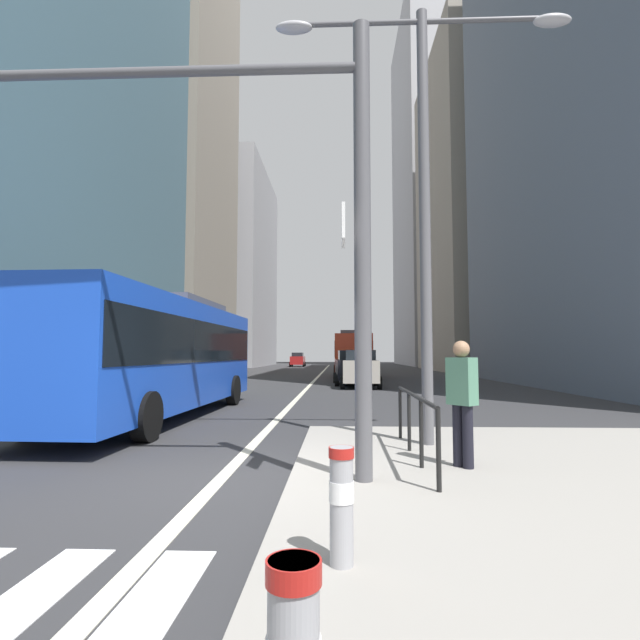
% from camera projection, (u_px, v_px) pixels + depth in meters
% --- Properties ---
extents(ground_plane, '(160.00, 160.00, 0.00)m').
position_uv_depth(ground_plane, '(310.00, 385.00, 26.55)').
color(ground_plane, '#303033').
extents(lane_centre_line, '(0.20, 80.00, 0.01)m').
position_uv_depth(lane_centre_line, '(318.00, 377.00, 36.52)').
color(lane_centre_line, beige).
rests_on(lane_centre_line, ground).
extents(office_tower_left_mid, '(11.21, 16.57, 50.68)m').
position_uv_depth(office_tower_left_mid, '(168.00, 125.00, 49.44)').
color(office_tower_left_mid, gray).
rests_on(office_tower_left_mid, ground).
extents(office_tower_left_far, '(13.59, 23.11, 28.94)m').
position_uv_depth(office_tower_left_far, '(222.00, 269.00, 72.26)').
color(office_tower_left_far, '#9E9EA3').
rests_on(office_tower_left_far, ground).
extents(office_tower_right_near, '(10.49, 24.69, 40.75)m').
position_uv_depth(office_tower_right_near, '(622.00, 9.00, 25.94)').
color(office_tower_right_near, slate).
rests_on(office_tower_right_near, ground).
extents(office_tower_right_mid, '(10.90, 19.42, 34.31)m').
position_uv_depth(office_tower_right_mid, '(481.00, 211.00, 51.72)').
color(office_tower_right_mid, gray).
rests_on(office_tower_right_mid, ground).
extents(office_tower_right_far, '(10.39, 24.90, 57.29)m').
position_uv_depth(office_tower_right_far, '(433.00, 190.00, 78.60)').
color(office_tower_right_far, '#9E9EA3').
rests_on(office_tower_right_far, ground).
extents(city_bus_blue_oncoming, '(2.90, 10.99, 3.40)m').
position_uv_depth(city_bus_blue_oncoming, '(160.00, 350.00, 13.18)').
color(city_bus_blue_oncoming, blue).
rests_on(city_bus_blue_oncoming, ground).
extents(sedan_white_oncoming, '(2.04, 4.30, 1.94)m').
position_uv_depth(sedan_white_oncoming, '(17.00, 381.00, 13.13)').
color(sedan_white_oncoming, silver).
rests_on(sedan_white_oncoming, ground).
extents(city_bus_red_receding, '(2.73, 10.58, 3.40)m').
position_uv_depth(city_bus_red_receding, '(352.00, 353.00, 36.56)').
color(city_bus_red_receding, red).
rests_on(city_bus_red_receding, ground).
extents(car_oncoming_mid, '(2.05, 4.47, 1.94)m').
position_uv_depth(car_oncoming_mid, '(298.00, 359.00, 66.31)').
color(car_oncoming_mid, maroon).
rests_on(car_oncoming_mid, ground).
extents(car_receding_near, '(2.18, 4.16, 1.94)m').
position_uv_depth(car_receding_near, '(352.00, 367.00, 27.33)').
color(car_receding_near, black).
rests_on(car_receding_near, ground).
extents(car_receding_far, '(2.08, 4.31, 1.94)m').
position_uv_depth(car_receding_far, '(360.00, 368.00, 25.10)').
color(car_receding_far, '#B2A899').
rests_on(car_receding_far, ground).
extents(traffic_signal_gantry, '(6.92, 0.65, 6.00)m').
position_uv_depth(traffic_signal_gantry, '(185.00, 172.00, 6.38)').
color(traffic_signal_gantry, '#515156').
rests_on(traffic_signal_gantry, median_island).
extents(street_lamp_post, '(5.50, 0.32, 8.00)m').
position_uv_depth(street_lamp_post, '(424.00, 160.00, 8.80)').
color(street_lamp_post, '#56565B').
rests_on(street_lamp_post, median_island).
extents(bollard_left, '(0.20, 0.20, 0.87)m').
position_uv_depth(bollard_left, '(341.00, 499.00, 3.64)').
color(bollard_left, '#99999E').
rests_on(bollard_left, median_island).
extents(pedestrian_railing, '(0.06, 3.59, 0.98)m').
position_uv_depth(pedestrian_railing, '(415.00, 412.00, 7.34)').
color(pedestrian_railing, black).
rests_on(pedestrian_railing, median_island).
extents(pedestrian_waiting, '(0.43, 0.44, 1.78)m').
position_uv_depth(pedestrian_waiting, '(462.00, 396.00, 6.80)').
color(pedestrian_waiting, black).
rests_on(pedestrian_waiting, median_island).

